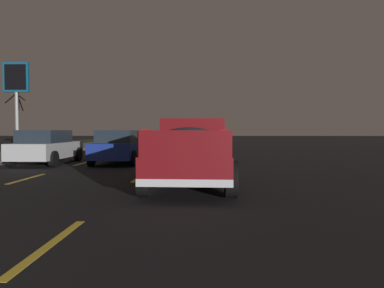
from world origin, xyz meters
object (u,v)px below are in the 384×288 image
Objects in this scene: sedan_blue at (121,146)px; sedan_green at (200,146)px; gas_price_sign at (16,85)px; pickup_truck at (192,150)px; sedan_silver at (47,147)px; bare_tree_far at (18,116)px.

sedan_green is at bearing -76.10° from sedan_blue.
gas_price_sign is (9.69, 9.97, 4.13)m from sedan_blue.
pickup_truck reaches higher than sedan_silver.
pickup_truck is at bearing -140.16° from gas_price_sign.
pickup_truck reaches higher than sedan_green.
bare_tree_far is at bearing 39.72° from sedan_blue.
gas_price_sign is at bearing 57.26° from sedan_green.
sedan_blue is at bearing 103.90° from sedan_green.
sedan_green is (7.38, -0.18, -0.20)m from pickup_truck.
sedan_silver is at bearing 100.67° from sedan_green.
sedan_silver is 18.90m from bare_tree_far.
sedan_silver is 0.99× the size of sedan_blue.
bare_tree_far is at bearing 26.97° from gas_price_sign.
sedan_green is at bearing -122.74° from gas_price_sign.
gas_price_sign is at bearing 45.83° from sedan_blue.
sedan_green is (1.31, -6.97, 0.00)m from sedan_silver.
sedan_silver is 1.00× the size of sedan_green.
sedan_blue is 0.83× the size of bare_tree_far.
pickup_truck is 27.68m from bare_tree_far.
sedan_blue is (0.40, -3.29, 0.00)m from sedan_silver.
pickup_truck is 7.38m from sedan_green.
sedan_blue is at bearing -140.28° from bare_tree_far.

